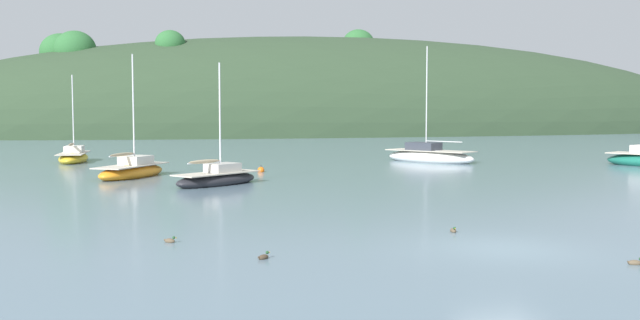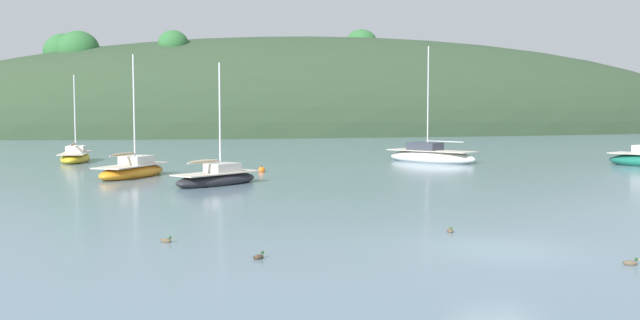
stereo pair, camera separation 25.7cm
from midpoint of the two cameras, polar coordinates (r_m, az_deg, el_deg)
The scene contains 11 objects.
ground_plane at distance 21.50m, azimuth 14.48°, elevation -6.90°, with size 400.00×400.00×0.00m, color slate.
far_shoreline_hill at distance 118.17m, azimuth 2.33°, elevation 2.16°, with size 150.00×36.00×33.15m.
sailboat_grey_yawl at distance 55.22m, azimuth 9.01°, elevation 0.30°, with size 6.23×7.60×9.11m.
sailboat_yellow_far at distance 43.88m, azimuth -14.63°, elevation -0.83°, with size 5.04×6.20×7.53m.
sailboat_red_portside at distance 38.50m, azimuth -8.06°, elevation -1.46°, with size 5.48×4.66×6.72m.
sailboat_teal_outer at distance 57.71m, azimuth -18.91°, elevation 0.23°, with size 2.48×6.07×6.88m.
mooring_buoy_channel at distance 45.92m, azimuth -4.55°, elevation -0.82°, with size 0.44×0.44×0.54m.
duck_lone_left at distance 23.95m, azimuth 10.70°, elevation -5.59°, with size 0.24×0.43×0.24m.
duck_straggler at distance 22.27m, azimuth -11.90°, elevation -6.34°, with size 0.39×0.34×0.24m.
duck_lead at distance 19.50m, azimuth -4.56°, elevation -7.75°, with size 0.39×0.34×0.24m.
duck_trailing at distance 20.42m, azimuth 23.98°, elevation -7.56°, with size 0.41×0.30×0.24m.
Camera 2 is at (-10.35, -18.37, 4.06)m, focal length 39.91 mm.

